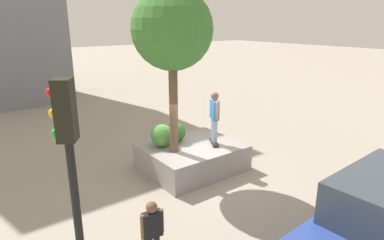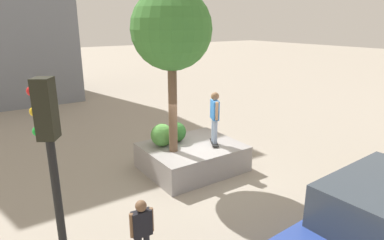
{
  "view_description": "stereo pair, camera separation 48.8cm",
  "coord_description": "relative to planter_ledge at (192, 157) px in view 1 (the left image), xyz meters",
  "views": [
    {
      "loc": [
        6.34,
        8.18,
        4.98
      ],
      "look_at": [
        -0.01,
        -0.36,
        1.79
      ],
      "focal_mm": 30.83,
      "sensor_mm": 36.0,
      "label": 1
    },
    {
      "loc": [
        5.94,
        8.46,
        4.98
      ],
      "look_at": [
        -0.01,
        -0.36,
        1.79
      ],
      "focal_mm": 30.83,
      "sensor_mm": 36.0,
      "label": 2
    }
  ],
  "objects": [
    {
      "name": "plaza_tree",
      "position": [
        0.8,
        0.1,
        4.28
      ],
      "size": [
        2.45,
        2.45,
        5.1
      ],
      "color": "brown",
      "rests_on": "planter_ledge"
    },
    {
      "name": "boxwood_shrub",
      "position": [
        0.89,
        -0.52,
        0.83
      ],
      "size": [
        0.77,
        0.77,
        0.77
      ],
      "primitive_type": "sphere",
      "color": "#4C8C3D",
      "rests_on": "planter_ledge"
    },
    {
      "name": "planter_ledge",
      "position": [
        0.0,
        0.0,
        0.0
      ],
      "size": [
        3.2,
        2.64,
        0.89
      ],
      "primitive_type": "cube",
      "color": "gray",
      "rests_on": "ground"
    },
    {
      "name": "hedge_clump",
      "position": [
        0.26,
        -0.61,
        0.8
      ],
      "size": [
        0.71,
        0.71,
        0.71
      ],
      "primitive_type": "sphere",
      "color": "#2D6628",
      "rests_on": "planter_ledge"
    },
    {
      "name": "traffic_light_corner",
      "position": [
        5.2,
        4.16,
        2.48
      ],
      "size": [
        0.37,
        0.37,
        4.28
      ],
      "color": "black",
      "rests_on": "ground"
    },
    {
      "name": "skateboard",
      "position": [
        -0.68,
        0.37,
        0.5
      ],
      "size": [
        0.58,
        0.8,
        0.07
      ],
      "color": "black",
      "rests_on": "planter_ledge"
    },
    {
      "name": "ground_plane",
      "position": [
        0.01,
        0.36,
        -0.45
      ],
      "size": [
        120.0,
        120.0,
        0.0
      ],
      "primitive_type": "plane",
      "color": "#9E9384"
    },
    {
      "name": "skateboarder",
      "position": [
        -0.68,
        0.37,
        1.54
      ],
      "size": [
        0.37,
        0.56,
        1.77
      ],
      "color": "#8C9EB7",
      "rests_on": "skateboard"
    },
    {
      "name": "bystander_watching",
      "position": [
        3.53,
        3.39,
        0.44
      ],
      "size": [
        0.52,
        0.24,
        1.53
      ],
      "color": "black",
      "rests_on": "ground"
    }
  ]
}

